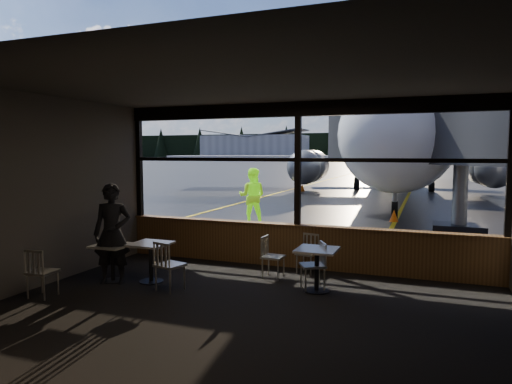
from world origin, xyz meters
The scene contains 31 objects.
ground_plane centered at (0.00, 120.00, 0.00)m, with size 520.00×520.00×0.00m, color black.
carpet_floor centered at (0.00, -3.00, 0.01)m, with size 8.00×6.00×0.01m, color black.
ceiling centered at (0.00, -3.00, 3.50)m, with size 8.00×6.00×0.04m, color #38332D.
wall_left centered at (-4.00, -3.00, 1.75)m, with size 0.04×6.00×3.50m, color #49423A.
wall_back centered at (0.00, -6.00, 1.75)m, with size 8.00×0.04×3.50m, color #49423A.
window_sill centered at (0.00, 0.00, 0.45)m, with size 8.00×0.28×0.90m, color brown.
window_header centered at (0.00, 0.00, 3.35)m, with size 8.00×0.18×0.30m, color black.
mullion_left centered at (-3.95, 0.00, 2.20)m, with size 0.12×0.12×2.60m, color black.
mullion_centre centered at (0.00, 0.00, 2.20)m, with size 0.12×0.12×2.60m, color black.
mullion_right centered at (3.95, 0.00, 2.20)m, with size 0.12×0.12×2.60m, color black.
window_transom centered at (0.00, 0.00, 2.30)m, with size 8.00×0.10×0.08m, color black.
airliner centered at (0.51, 20.49, 5.56)m, with size 30.35×36.42×11.13m, color white, non-canonical shape.
jet_bridge centered at (3.60, 5.50, 2.35)m, with size 8.83×10.79×4.71m, color #28282A, non-canonical shape.
cafe_table_near centered at (0.78, -1.53, 0.39)m, with size 0.70×0.70×0.77m, color #ABA49E, non-canonical shape.
cafe_table_mid centered at (-2.28, -2.07, 0.38)m, with size 0.69×0.69×0.76m, color #ACA59E, non-canonical shape.
cafe_table_left centered at (-2.99, -2.29, 0.36)m, with size 0.65×0.65×0.72m, color #AAA59D, non-canonical shape.
chair_near_e centered at (0.69, -1.44, 0.43)m, with size 0.47×0.47×0.87m, color beige, non-canonical shape.
chair_near_w centered at (-0.21, -0.99, 0.42)m, with size 0.45×0.45×0.83m, color #B2AEA0, non-canonical shape.
chair_near_n centered at (0.32, -0.40, 0.40)m, with size 0.44×0.44×0.81m, color #AEA99D, non-canonical shape.
chair_mid_s centered at (-1.66, -2.40, 0.45)m, with size 0.50×0.50×0.91m, color #BBB5A8, non-canonical shape.
chair_left_s centered at (-3.48, -3.49, 0.43)m, with size 0.47×0.47×0.86m, color #ACA79B, non-canonical shape.
passenger centered at (-2.90, -2.38, 0.94)m, with size 0.69×0.45×1.89m, color black.
ground_crew centered at (-3.04, 5.16, 0.97)m, with size 0.94×0.73×1.93m, color #BFF219.
cone_nose centered at (1.46, 7.49, 0.22)m, with size 0.31×0.31×0.44m, color #FD4608.
cone_wing centered at (-4.97, 18.92, 0.23)m, with size 0.33×0.33×0.46m, color #FB6107.
hangar_left centered at (-70.00, 180.00, 5.50)m, with size 45.00×18.00×11.00m, color silver, non-canonical shape.
hangar_mid centered at (0.00, 185.00, 5.00)m, with size 38.00×15.00×10.00m, color silver, non-canonical shape.
fuel_tank_a centered at (-30.00, 182.00, 3.00)m, with size 8.00×8.00×6.00m, color silver.
fuel_tank_b centered at (-20.00, 182.00, 3.00)m, with size 8.00×8.00×6.00m, color silver.
fuel_tank_c centered at (-10.00, 182.00, 3.00)m, with size 8.00×8.00×6.00m, color silver.
treeline centered at (0.00, 210.00, 6.00)m, with size 360.00×3.00×12.00m, color black.
Camera 1 is at (2.58, -9.27, 2.45)m, focal length 32.00 mm.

